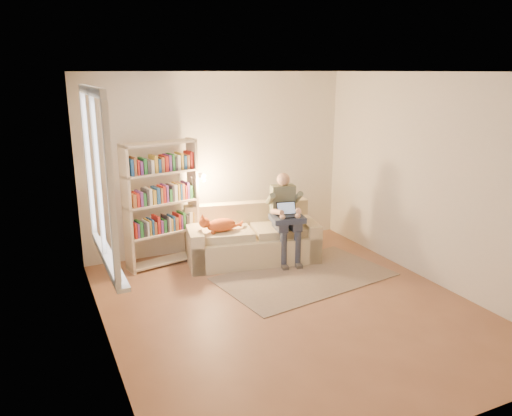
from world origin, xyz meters
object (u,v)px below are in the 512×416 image
cat (222,224)px  laptop (282,213)px  bookshelf (161,198)px  sofa (251,240)px  person (285,212)px

cat → laptop: 0.83m
bookshelf → sofa: bearing=-28.1°
person → cat: 0.90m
person → bookshelf: (-1.59, 0.57, 0.24)m
person → laptop: 0.12m
sofa → person: (0.41, -0.23, 0.43)m
bookshelf → cat: bearing=-39.1°
sofa → cat: (-0.45, -0.03, 0.31)m
laptop → bookshelf: size_ratio=0.18×
sofa → bookshelf: 1.40m
bookshelf → person: bearing=-31.5°
laptop → bookshelf: (-1.50, 0.64, 0.22)m
laptop → cat: bearing=171.5°
cat → sofa: bearing=14.8°
sofa → cat: sofa is taller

